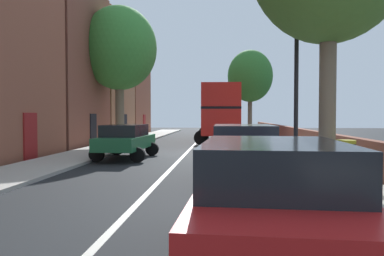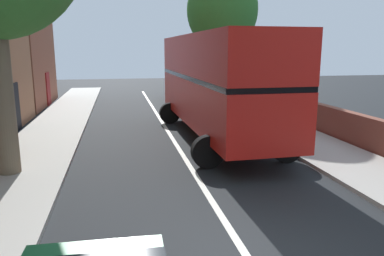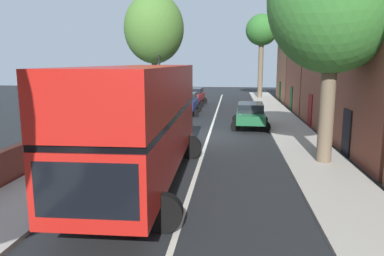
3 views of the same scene
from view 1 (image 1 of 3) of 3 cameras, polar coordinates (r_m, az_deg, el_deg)
ground_plane at (r=19.88m, az=-0.85°, el=-3.81°), size 84.00×84.00×0.00m
road_centre_line at (r=19.88m, az=-0.85°, el=-3.79°), size 0.16×54.00×0.01m
sidewalk_left at (r=20.92m, az=-14.36°, el=-3.42°), size 2.60×60.00×0.12m
sidewalk_right at (r=20.02m, az=13.28°, el=-3.65°), size 2.60×60.00×0.12m
terraced_houses_left at (r=22.99m, az=-22.59°, el=9.19°), size 4.07×47.68×10.50m
boundary_wall_right at (r=20.26m, az=17.63°, el=-2.05°), size 0.36×54.00×1.22m
double_decker_bus at (r=28.57m, az=4.25°, el=2.64°), size 3.72×10.58×4.06m
parked_car_red_right_0 at (r=4.81m, az=11.99°, el=-10.40°), size 2.57×4.50×1.66m
parked_car_blue_right_1 at (r=11.05m, az=7.79°, el=-3.33°), size 2.50×4.60×1.71m
parked_car_green_left_2 at (r=17.38m, az=-10.02°, el=-1.66°), size 2.51×4.61×1.57m
parked_car_black_right_3 at (r=40.52m, az=5.48°, el=0.40°), size 2.48×4.39×1.64m
street_tree_right_1 at (r=38.90m, az=8.84°, el=7.79°), size 4.56×4.56×8.54m
street_tree_left_2 at (r=26.63m, az=-10.99°, el=11.74°), size 5.11×5.11×9.34m
lamppost_right at (r=12.87m, az=15.62°, el=10.02°), size 0.32×0.32×6.31m
litter_bin_right at (r=11.25m, az=22.32°, el=-4.67°), size 0.55×0.55×1.18m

